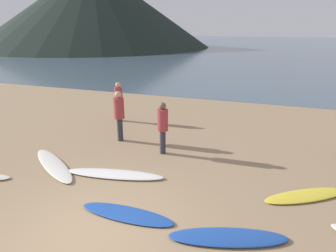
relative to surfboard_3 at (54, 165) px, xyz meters
name	(u,v)px	position (x,y,z in m)	size (l,w,h in m)	color
ground_plane	(204,108)	(2.62, 7.84, -0.14)	(120.00, 120.00, 0.20)	#997C5B
ocean_water	(259,45)	(2.62, 59.31, -0.04)	(140.00, 100.00, 0.01)	#475B6B
headland_hill	(94,6)	(-26.54, 44.54, 7.12)	(42.52, 42.52, 14.33)	black
surfboard_3	(54,165)	(0.00, 0.00, 0.00)	(2.66, 0.54, 0.08)	silver
surfboard_4	(115,174)	(1.93, 0.07, 0.00)	(2.67, 0.53, 0.09)	white
surfboard_5	(127,214)	(3.03, -1.39, -0.01)	(2.11, 0.54, 0.06)	#1E479E
surfboard_6	(228,237)	(5.16, -1.42, 0.00)	(2.24, 0.56, 0.08)	#1E479E
surfboard_7	(305,196)	(6.66, 0.63, -0.01)	(2.12, 0.52, 0.07)	yellow
person_1	(163,124)	(2.64, 1.87, 0.93)	(0.33, 0.33, 1.64)	#2D2D38
person_2	(119,112)	(0.86, 2.41, 0.99)	(0.35, 0.35, 1.75)	#2D2D38
person_3	(119,98)	(-0.24, 4.42, 0.92)	(0.33, 0.33, 1.63)	#2D2D38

